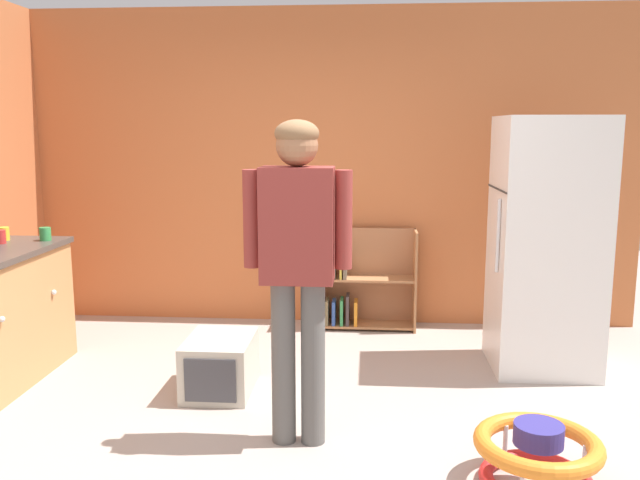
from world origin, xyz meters
name	(u,v)px	position (x,y,z in m)	size (l,w,h in m)	color
ground_plane	(308,441)	(0.00, 0.00, 0.00)	(12.00, 12.00, 0.00)	#A99A90
back_wall	(333,169)	(0.00, 2.33, 1.35)	(5.20, 0.06, 2.70)	#C16A3B
refrigerator	(546,245)	(1.56, 1.28, 0.89)	(0.73, 0.68, 1.78)	white
bookshelf	(362,285)	(0.27, 2.15, 0.37)	(0.80, 0.28, 0.85)	#AF7448
standing_person	(297,252)	(-0.05, 0.00, 1.06)	(0.57, 0.23, 1.74)	#595754
baby_walker	(537,456)	(1.13, -0.38, 0.16)	(0.60, 0.60, 0.32)	red
pet_carrier	(220,365)	(-0.63, 0.65, 0.18)	(0.42, 0.55, 0.36)	beige
yellow_cup	(4,234)	(-2.30, 1.12, 0.95)	(0.08, 0.08, 0.10)	yellow
red_cup	(0,237)	(-2.25, 0.99, 0.95)	(0.08, 0.08, 0.10)	red
green_cup	(45,234)	(-2.00, 1.13, 0.95)	(0.08, 0.08, 0.10)	#349249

